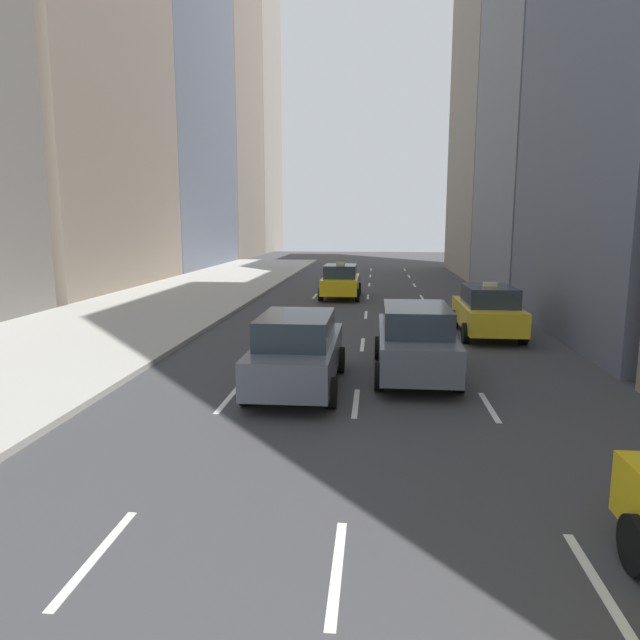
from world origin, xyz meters
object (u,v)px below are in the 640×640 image
object	(u,v)px
sedan_black_near	(297,350)
taxi_lead	(341,281)
taxi_third	(488,310)
sedan_silver_behind	(415,340)

from	to	relation	value
sedan_black_near	taxi_lead	bearing A→B (deg)	90.00
taxi_lead	taxi_third	distance (m)	11.04
sedan_black_near	sedan_silver_behind	bearing A→B (deg)	27.21
taxi_third	sedan_black_near	xyz separation A→B (m)	(-5.60, -6.84, 0.02)
taxi_third	sedan_silver_behind	xyz separation A→B (m)	(-2.80, -5.40, 0.04)
taxi_lead	sedan_silver_behind	distance (m)	15.17
taxi_lead	sedan_black_near	size ratio (longest dim) A/B	0.93
sedan_silver_behind	taxi_third	bearing A→B (deg)	62.60
taxi_third	sedan_black_near	distance (m)	8.84
taxi_lead	taxi_third	xyz separation A→B (m)	(5.60, -9.51, 0.00)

